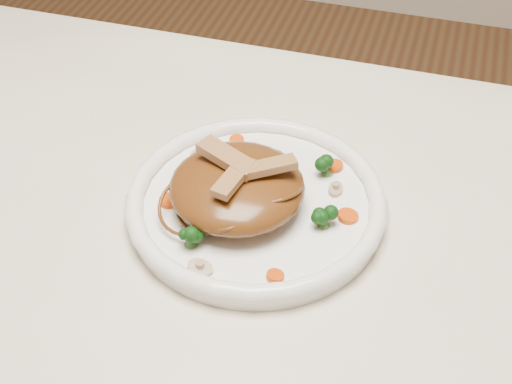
# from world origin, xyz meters

# --- Properties ---
(table) EXTENTS (1.20, 0.80, 0.75)m
(table) POSITION_xyz_m (0.00, 0.00, 0.65)
(table) COLOR white
(table) RESTS_ON ground
(plate) EXTENTS (0.32, 0.32, 0.02)m
(plate) POSITION_xyz_m (0.00, 0.06, 0.76)
(plate) COLOR white
(plate) RESTS_ON table
(noodle_mound) EXTENTS (0.18, 0.18, 0.05)m
(noodle_mound) POSITION_xyz_m (-0.01, 0.05, 0.79)
(noodle_mound) COLOR #5F2F12
(noodle_mound) RESTS_ON plate
(chicken_a) EXTENTS (0.06, 0.05, 0.01)m
(chicken_a) POSITION_xyz_m (0.02, 0.06, 0.82)
(chicken_a) COLOR tan
(chicken_a) RESTS_ON noodle_mound
(chicken_b) EXTENTS (0.07, 0.05, 0.01)m
(chicken_b) POSITION_xyz_m (-0.03, 0.06, 0.82)
(chicken_b) COLOR tan
(chicken_b) RESTS_ON noodle_mound
(chicken_c) EXTENTS (0.03, 0.06, 0.01)m
(chicken_c) POSITION_xyz_m (-0.01, 0.03, 0.82)
(chicken_c) COLOR tan
(chicken_c) RESTS_ON noodle_mound
(broccoli_0) EXTENTS (0.03, 0.03, 0.03)m
(broccoli_0) POSITION_xyz_m (0.07, 0.13, 0.78)
(broccoli_0) COLOR #0C3A0C
(broccoli_0) RESTS_ON plate
(broccoli_1) EXTENTS (0.04, 0.04, 0.03)m
(broccoli_1) POSITION_xyz_m (-0.07, 0.08, 0.78)
(broccoli_1) COLOR #0C3A0C
(broccoli_1) RESTS_ON plate
(broccoli_2) EXTENTS (0.03, 0.03, 0.03)m
(broccoli_2) POSITION_xyz_m (-0.04, -0.02, 0.78)
(broccoli_2) COLOR #0C3A0C
(broccoli_2) RESTS_ON plate
(broccoli_3) EXTENTS (0.03, 0.03, 0.03)m
(broccoli_3) POSITION_xyz_m (0.08, 0.05, 0.78)
(broccoli_3) COLOR #0C3A0C
(broccoli_3) RESTS_ON plate
(carrot_0) EXTENTS (0.03, 0.03, 0.00)m
(carrot_0) POSITION_xyz_m (0.07, 0.14, 0.77)
(carrot_0) COLOR #E84D08
(carrot_0) RESTS_ON plate
(carrot_1) EXTENTS (0.03, 0.03, 0.00)m
(carrot_1) POSITION_xyz_m (-0.09, 0.03, 0.77)
(carrot_1) COLOR #E84D08
(carrot_1) RESTS_ON plate
(carrot_2) EXTENTS (0.03, 0.03, 0.00)m
(carrot_2) POSITION_xyz_m (0.10, 0.07, 0.77)
(carrot_2) COLOR #E84D08
(carrot_2) RESTS_ON plate
(carrot_3) EXTENTS (0.02, 0.02, 0.00)m
(carrot_3) POSITION_xyz_m (-0.05, 0.16, 0.77)
(carrot_3) COLOR #E84D08
(carrot_3) RESTS_ON plate
(carrot_4) EXTENTS (0.02, 0.02, 0.00)m
(carrot_4) POSITION_xyz_m (0.05, -0.04, 0.77)
(carrot_4) COLOR #E84D08
(carrot_4) RESTS_ON plate
(mushroom_0) EXTENTS (0.03, 0.03, 0.01)m
(mushroom_0) POSITION_xyz_m (-0.02, -0.05, 0.77)
(mushroom_0) COLOR tan
(mushroom_0) RESTS_ON plate
(mushroom_1) EXTENTS (0.02, 0.02, 0.01)m
(mushroom_1) POSITION_xyz_m (0.08, 0.10, 0.77)
(mushroom_1) COLOR tan
(mushroom_1) RESTS_ON plate
(mushroom_2) EXTENTS (0.03, 0.03, 0.01)m
(mushroom_2) POSITION_xyz_m (-0.08, 0.11, 0.77)
(mushroom_2) COLOR tan
(mushroom_2) RESTS_ON plate
(mushroom_3) EXTENTS (0.03, 0.03, 0.01)m
(mushroom_3) POSITION_xyz_m (0.06, 0.15, 0.77)
(mushroom_3) COLOR tan
(mushroom_3) RESTS_ON plate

